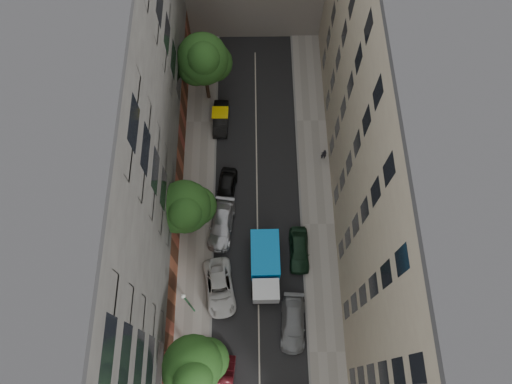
{
  "coord_description": "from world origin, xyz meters",
  "views": [
    {
      "loc": [
        -0.29,
        -13.85,
        39.18
      ],
      "look_at": [
        -0.12,
        0.66,
        6.0
      ],
      "focal_mm": 32.0,
      "sensor_mm": 36.0,
      "label": 1
    }
  ],
  "objects_px": {
    "car_left_2": "(220,288)",
    "lamp_post": "(188,302)",
    "car_left_3": "(222,225)",
    "car_left_5": "(221,119)",
    "car_left_4": "(226,188)",
    "tree_mid": "(186,209)",
    "car_right_1": "(293,323)",
    "car_right_2": "(299,250)",
    "tarp_truck": "(265,266)",
    "pedestrian": "(324,154)",
    "tree_far": "(204,61)",
    "tree_near": "(194,367)"
  },
  "relations": [
    {
      "from": "tree_mid",
      "to": "pedestrian",
      "type": "bearing_deg",
      "value": 30.01
    },
    {
      "from": "tarp_truck",
      "to": "car_left_5",
      "type": "bearing_deg",
      "value": 104.57
    },
    {
      "from": "car_left_3",
      "to": "car_left_4",
      "type": "bearing_deg",
      "value": 91.93
    },
    {
      "from": "car_left_5",
      "to": "tree_mid",
      "type": "distance_m",
      "value": 12.31
    },
    {
      "from": "lamp_post",
      "to": "tree_mid",
      "type": "bearing_deg",
      "value": 93.03
    },
    {
      "from": "tree_near",
      "to": "car_right_1",
      "type": "bearing_deg",
      "value": 25.59
    },
    {
      "from": "car_left_5",
      "to": "tarp_truck",
      "type": "bearing_deg",
      "value": -73.71
    },
    {
      "from": "tree_mid",
      "to": "lamp_post",
      "type": "distance_m",
      "value": 7.37
    },
    {
      "from": "car_left_2",
      "to": "pedestrian",
      "type": "xyz_separation_m",
      "value": [
        9.68,
        12.55,
        0.19
      ]
    },
    {
      "from": "car_left_4",
      "to": "car_right_2",
      "type": "distance_m",
      "value": 8.8
    },
    {
      "from": "car_left_2",
      "to": "car_right_1",
      "type": "bearing_deg",
      "value": -34.62
    },
    {
      "from": "car_left_3",
      "to": "lamp_post",
      "type": "relative_size",
      "value": 0.75
    },
    {
      "from": "tarp_truck",
      "to": "pedestrian",
      "type": "distance_m",
      "value": 12.36
    },
    {
      "from": "car_left_3",
      "to": "lamp_post",
      "type": "distance_m",
      "value": 8.47
    },
    {
      "from": "tarp_truck",
      "to": "tree_near",
      "type": "xyz_separation_m",
      "value": [
        -5.1,
        -8.15,
        4.31
      ]
    },
    {
      "from": "car_left_4",
      "to": "tree_mid",
      "type": "relative_size",
      "value": 0.57
    },
    {
      "from": "lamp_post",
      "to": "tarp_truck",
      "type": "bearing_deg",
      "value": 29.91
    },
    {
      "from": "tree_mid",
      "to": "car_right_1",
      "type": "bearing_deg",
      "value": -44.74
    },
    {
      "from": "car_left_3",
      "to": "tree_near",
      "type": "height_order",
      "value": "tree_near"
    },
    {
      "from": "tree_far",
      "to": "tree_near",
      "type": "bearing_deg",
      "value": -89.49
    },
    {
      "from": "car_left_2",
      "to": "lamp_post",
      "type": "xyz_separation_m",
      "value": [
        -2.12,
        -1.8,
        3.5
      ]
    },
    {
      "from": "car_left_3",
      "to": "tree_mid",
      "type": "distance_m",
      "value": 5.0
    },
    {
      "from": "car_left_3",
      "to": "tree_far",
      "type": "xyz_separation_m",
      "value": [
        -1.53,
        14.09,
        5.07
      ]
    },
    {
      "from": "tree_near",
      "to": "pedestrian",
      "type": "bearing_deg",
      "value": 60.2
    },
    {
      "from": "car_left_2",
      "to": "car_left_5",
      "type": "distance_m",
      "value": 16.8
    },
    {
      "from": "car_left_3",
      "to": "pedestrian",
      "type": "bearing_deg",
      "value": 43.63
    },
    {
      "from": "car_left_4",
      "to": "tree_far",
      "type": "height_order",
      "value": "tree_far"
    },
    {
      "from": "tarp_truck",
      "to": "car_left_5",
      "type": "distance_m",
      "value": 15.72
    },
    {
      "from": "car_left_5",
      "to": "pedestrian",
      "type": "relative_size",
      "value": 2.73
    },
    {
      "from": "tarp_truck",
      "to": "car_left_3",
      "type": "distance_m",
      "value": 5.54
    },
    {
      "from": "tarp_truck",
      "to": "pedestrian",
      "type": "xyz_separation_m",
      "value": [
        5.8,
        10.9,
        -0.59
      ]
    },
    {
      "from": "car_left_2",
      "to": "tarp_truck",
      "type": "bearing_deg",
      "value": 14.62
    },
    {
      "from": "car_left_2",
      "to": "lamp_post",
      "type": "relative_size",
      "value": 0.77
    },
    {
      "from": "tarp_truck",
      "to": "car_left_2",
      "type": "height_order",
      "value": "tarp_truck"
    },
    {
      "from": "car_right_2",
      "to": "tree_far",
      "type": "bearing_deg",
      "value": 117.33
    },
    {
      "from": "car_left_4",
      "to": "car_left_2",
      "type": "bearing_deg",
      "value": -84.74
    },
    {
      "from": "car_left_3",
      "to": "car_left_5",
      "type": "relative_size",
      "value": 1.21
    },
    {
      "from": "car_right_1",
      "to": "pedestrian",
      "type": "distance_m",
      "value": 15.96
    },
    {
      "from": "tree_far",
      "to": "lamp_post",
      "type": "xyz_separation_m",
      "value": [
        -0.66,
        -21.5,
        -1.58
      ]
    },
    {
      "from": "car_left_2",
      "to": "tree_near",
      "type": "relative_size",
      "value": 0.62
    },
    {
      "from": "car_right_1",
      "to": "pedestrian",
      "type": "relative_size",
      "value": 3.19
    },
    {
      "from": "car_left_5",
      "to": "tree_near",
      "type": "xyz_separation_m",
      "value": [
        -1.0,
        -23.3,
        5.13
      ]
    },
    {
      "from": "tarp_truck",
      "to": "tree_near",
      "type": "bearing_deg",
      "value": -122.65
    },
    {
      "from": "pedestrian",
      "to": "car_right_2",
      "type": "bearing_deg",
      "value": 72.32
    },
    {
      "from": "car_right_2",
      "to": "tree_far",
      "type": "relative_size",
      "value": 0.5
    },
    {
      "from": "tarp_truck",
      "to": "car_right_1",
      "type": "distance_m",
      "value": 5.2
    },
    {
      "from": "car_right_1",
      "to": "car_right_2",
      "type": "xyz_separation_m",
      "value": [
        0.8,
        6.2,
        0.02
      ]
    },
    {
      "from": "car_left_2",
      "to": "car_left_5",
      "type": "bearing_deg",
      "value": 82.39
    },
    {
      "from": "car_left_3",
      "to": "pedestrian",
      "type": "xyz_separation_m",
      "value": [
        9.61,
        6.95,
        0.18
      ]
    },
    {
      "from": "car_right_2",
      "to": "tree_far",
      "type": "distance_m",
      "value": 19.16
    }
  ]
}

